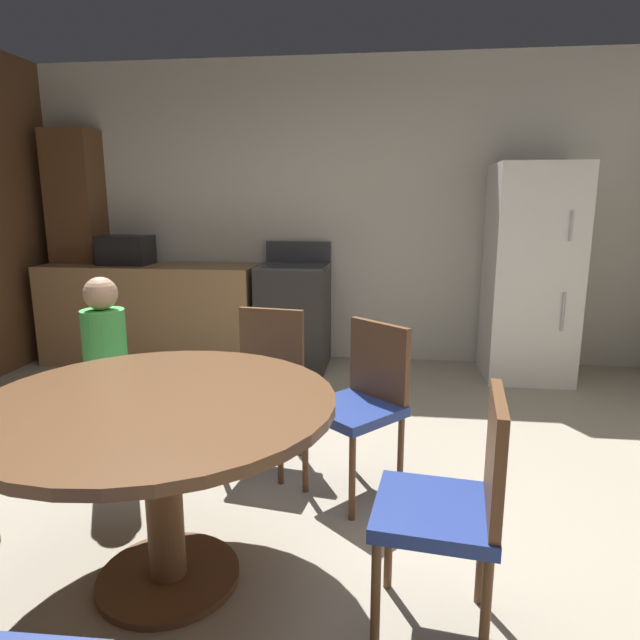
{
  "coord_description": "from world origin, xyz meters",
  "views": [
    {
      "loc": [
        0.49,
        -2.15,
        1.47
      ],
      "look_at": [
        0.1,
        1.0,
        0.78
      ],
      "focal_mm": 31.1,
      "sensor_mm": 36.0,
      "label": 1
    }
  ],
  "objects_px": {
    "person_child": "(107,373)",
    "refrigerator": "(531,274)",
    "chair_northeast": "(363,397)",
    "dining_table": "(160,436)",
    "oven_range": "(294,315)",
    "microwave": "(126,250)",
    "chair_east": "(456,500)",
    "chair_north": "(265,377)"
  },
  "relations": [
    {
      "from": "person_child",
      "to": "dining_table",
      "type": "bearing_deg",
      "value": 0.0
    },
    {
      "from": "person_child",
      "to": "oven_range",
      "type": "bearing_deg",
      "value": 125.31
    },
    {
      "from": "oven_range",
      "to": "person_child",
      "type": "xyz_separation_m",
      "value": [
        -0.63,
        -2.14,
        0.11
      ]
    },
    {
      "from": "dining_table",
      "to": "person_child",
      "type": "xyz_separation_m",
      "value": [
        -0.63,
        0.79,
        -0.03
      ]
    },
    {
      "from": "microwave",
      "to": "person_child",
      "type": "bearing_deg",
      "value": -67.0
    },
    {
      "from": "oven_range",
      "to": "chair_north",
      "type": "distance_m",
      "value": 1.87
    },
    {
      "from": "chair_east",
      "to": "microwave",
      "type": "bearing_deg",
      "value": -42.65
    },
    {
      "from": "chair_northeast",
      "to": "dining_table",
      "type": "bearing_deg",
      "value": 0.0
    },
    {
      "from": "chair_northeast",
      "to": "chair_north",
      "type": "bearing_deg",
      "value": -73.36
    },
    {
      "from": "oven_range",
      "to": "refrigerator",
      "type": "distance_m",
      "value": 2.03
    },
    {
      "from": "oven_range",
      "to": "person_child",
      "type": "distance_m",
      "value": 2.23
    },
    {
      "from": "chair_northeast",
      "to": "chair_east",
      "type": "distance_m",
      "value": 1.0
    },
    {
      "from": "oven_range",
      "to": "chair_northeast",
      "type": "xyz_separation_m",
      "value": [
        0.72,
        -2.12,
        0.03
      ]
    },
    {
      "from": "refrigerator",
      "to": "chair_east",
      "type": "height_order",
      "value": "refrigerator"
    },
    {
      "from": "chair_east",
      "to": "person_child",
      "type": "height_order",
      "value": "person_child"
    },
    {
      "from": "microwave",
      "to": "dining_table",
      "type": "xyz_separation_m",
      "value": [
        1.53,
        -2.93,
        -0.42
      ]
    },
    {
      "from": "chair_north",
      "to": "person_child",
      "type": "height_order",
      "value": "person_child"
    },
    {
      "from": "microwave",
      "to": "chair_northeast",
      "type": "height_order",
      "value": "microwave"
    },
    {
      "from": "chair_northeast",
      "to": "refrigerator",
      "type": "bearing_deg",
      "value": -169.86
    },
    {
      "from": "refrigerator",
      "to": "person_child",
      "type": "xyz_separation_m",
      "value": [
        -2.62,
        -2.09,
        -0.3
      ]
    },
    {
      "from": "chair_northeast",
      "to": "person_child",
      "type": "relative_size",
      "value": 0.8
    },
    {
      "from": "oven_range",
      "to": "chair_east",
      "type": "bearing_deg",
      "value": -70.73
    },
    {
      "from": "refrigerator",
      "to": "dining_table",
      "type": "relative_size",
      "value": 1.34
    },
    {
      "from": "chair_east",
      "to": "chair_northeast",
      "type": "bearing_deg",
      "value": -62.38
    },
    {
      "from": "microwave",
      "to": "person_child",
      "type": "height_order",
      "value": "microwave"
    },
    {
      "from": "refrigerator",
      "to": "chair_northeast",
      "type": "height_order",
      "value": "refrigerator"
    },
    {
      "from": "oven_range",
      "to": "refrigerator",
      "type": "height_order",
      "value": "refrigerator"
    },
    {
      "from": "chair_east",
      "to": "person_child",
      "type": "bearing_deg",
      "value": -21.53
    },
    {
      "from": "refrigerator",
      "to": "chair_north",
      "type": "xyz_separation_m",
      "value": [
        -1.83,
        -1.81,
        -0.38
      ]
    },
    {
      "from": "oven_range",
      "to": "refrigerator",
      "type": "bearing_deg",
      "value": -1.55
    },
    {
      "from": "refrigerator",
      "to": "dining_table",
      "type": "bearing_deg",
      "value": -124.67
    },
    {
      "from": "oven_range",
      "to": "chair_east",
      "type": "height_order",
      "value": "oven_range"
    },
    {
      "from": "person_child",
      "to": "refrigerator",
      "type": "bearing_deg",
      "value": 90.23
    },
    {
      "from": "oven_range",
      "to": "chair_east",
      "type": "relative_size",
      "value": 1.26
    },
    {
      "from": "person_child",
      "to": "chair_north",
      "type": "bearing_deg",
      "value": 71.22
    },
    {
      "from": "microwave",
      "to": "dining_table",
      "type": "relative_size",
      "value": 0.33
    },
    {
      "from": "dining_table",
      "to": "person_child",
      "type": "bearing_deg",
      "value": 128.37
    },
    {
      "from": "microwave",
      "to": "chair_north",
      "type": "relative_size",
      "value": 0.51
    },
    {
      "from": "refrigerator",
      "to": "person_child",
      "type": "height_order",
      "value": "refrigerator"
    },
    {
      "from": "oven_range",
      "to": "microwave",
      "type": "height_order",
      "value": "microwave"
    },
    {
      "from": "microwave",
      "to": "chair_east",
      "type": "distance_m",
      "value": 4.05
    },
    {
      "from": "oven_range",
      "to": "dining_table",
      "type": "bearing_deg",
      "value": -90.03
    }
  ]
}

